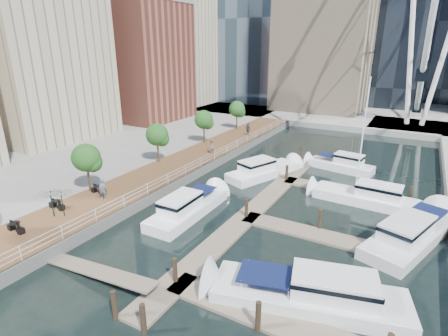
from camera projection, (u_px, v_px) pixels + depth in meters
ground at (159, 254)px, 24.71m from camera, size 520.00×520.00×0.00m
boardwalk at (180, 167)px, 41.04m from camera, size 6.00×60.00×1.00m
seawall at (202, 171)px, 39.66m from camera, size 0.25×60.00×1.00m
land_inland at (37, 139)px, 53.53m from camera, size 48.00×90.00×1.00m
land_far at (370, 92)px, 108.45m from camera, size 200.00×114.00×1.00m
pier at (413, 128)px, 60.84m from camera, size 14.00×12.00×1.00m
railing at (201, 162)px, 39.36m from camera, size 0.10×60.00×1.05m
floating_docks at (310, 217)px, 29.07m from camera, size 16.00×34.00×2.60m
midrise_condos at (99, 49)px, 57.86m from camera, size 19.00×67.00×28.00m
street_trees at (157, 135)px, 40.08m from camera, size 2.60×42.60×4.60m
cafe_tables at (37, 215)px, 27.42m from camera, size 2.50×13.70×0.74m
yacht_foreground at (308, 303)px, 19.98m from camera, size 12.40×6.10×2.15m
pedestrian_near at (103, 189)px, 30.77m from camera, size 0.80×0.63×1.95m
pedestrian_mid at (211, 147)px, 44.18m from camera, size 0.92×1.04×1.79m
pedestrian_far at (248, 129)px, 52.98m from camera, size 1.22×0.74×1.94m
moored_yachts at (333, 209)px, 31.53m from camera, size 22.16×37.39×11.50m
cafe_seating at (20, 219)px, 25.15m from camera, size 3.63×11.52×2.38m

